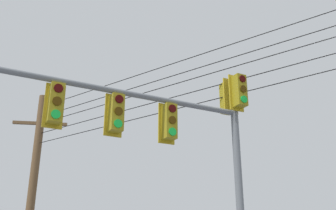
# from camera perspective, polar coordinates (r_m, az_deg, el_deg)

# --- Properties ---
(signal_mast_assembly) EXTENTS (6.59, 1.44, 6.82)m
(signal_mast_assembly) POSITION_cam_1_polar(r_m,az_deg,el_deg) (10.11, 2.17, -3.97)
(signal_mast_assembly) COLOR slate
(signal_mast_assembly) RESTS_ON ground
(utility_pole_wooden) EXTENTS (1.98, 1.09, 8.40)m
(utility_pole_wooden) POSITION_cam_1_polar(r_m,az_deg,el_deg) (16.69, -18.72, -11.98)
(utility_pole_wooden) COLOR brown
(utility_pole_wooden) RESTS_ON ground
(overhead_wire_span) EXTENTS (6.10, 18.44, 1.71)m
(overhead_wire_span) POSITION_cam_1_polar(r_m,az_deg,el_deg) (11.36, 12.91, 6.15)
(overhead_wire_span) COLOR black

